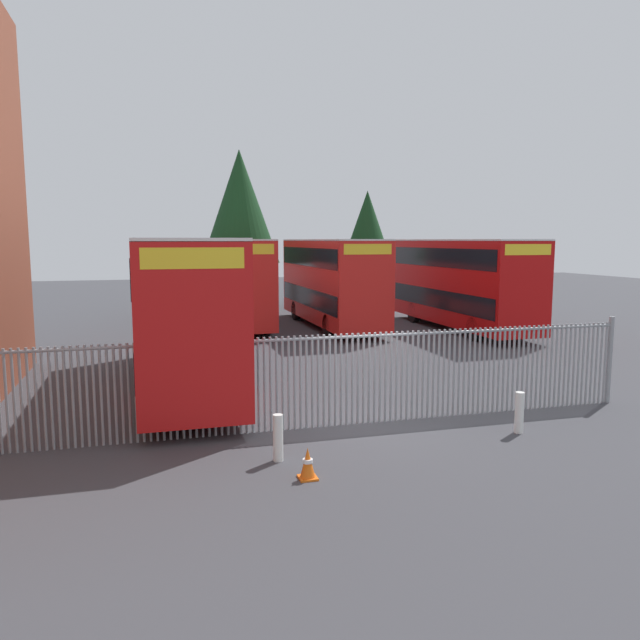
{
  "coord_description": "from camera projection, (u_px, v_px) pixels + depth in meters",
  "views": [
    {
      "loc": [
        -4.9,
        -13.38,
        4.37
      ],
      "look_at": [
        0.0,
        4.0,
        2.0
      ],
      "focal_mm": 34.18,
      "sensor_mm": 36.0,
      "label": 1
    }
  ],
  "objects": [
    {
      "name": "bollard_center_front",
      "position": [
        519.0,
        413.0,
        13.85
      ],
      "size": [
        0.2,
        0.2,
        0.95
      ],
      "primitive_type": "cylinder",
      "color": "silver",
      "rests_on": "ground"
    },
    {
      "name": "bollard_near_left",
      "position": [
        278.0,
        438.0,
        12.08
      ],
      "size": [
        0.2,
        0.2,
        0.95
      ],
      "primitive_type": "cylinder",
      "color": "silver",
      "rests_on": "ground"
    },
    {
      "name": "double_decker_bus_behind_fence_left",
      "position": [
        461.0,
        280.0,
        29.77
      ],
      "size": [
        2.54,
        10.81,
        4.42
      ],
      "color": "#B70C0C",
      "rests_on": "ground"
    },
    {
      "name": "tree_tall_back",
      "position": [
        367.0,
        232.0,
        41.68
      ],
      "size": [
        3.93,
        3.93,
        7.73
      ],
      "color": "#4C3823",
      "rests_on": "ground"
    },
    {
      "name": "palisade_fence",
      "position": [
        344.0,
        376.0,
        14.36
      ],
      "size": [
        15.18,
        0.14,
        2.35
      ],
      "color": "gray",
      "rests_on": "ground"
    },
    {
      "name": "double_decker_bus_near_gate",
      "position": [
        181.0,
        307.0,
        17.93
      ],
      "size": [
        2.54,
        10.81,
        4.42
      ],
      "color": "red",
      "rests_on": "ground"
    },
    {
      "name": "ground_plane",
      "position": [
        290.0,
        360.0,
        22.29
      ],
      "size": [
        100.0,
        100.0,
        0.0
      ],
      "primitive_type": "plane",
      "color": "#3D3D42"
    },
    {
      "name": "double_decker_bus_behind_fence_right",
      "position": [
        331.0,
        279.0,
        30.82
      ],
      "size": [
        2.54,
        10.81,
        4.42
      ],
      "color": "red",
      "rests_on": "ground"
    },
    {
      "name": "traffic_cone_by_gate",
      "position": [
        308.0,
        464.0,
        11.19
      ],
      "size": [
        0.34,
        0.34,
        0.59
      ],
      "color": "orange",
      "rests_on": "ground"
    },
    {
      "name": "tree_short_side",
      "position": [
        240.0,
        207.0,
        39.26
      ],
      "size": [
        5.07,
        5.07,
        10.16
      ],
      "color": "#4C3823",
      "rests_on": "ground"
    },
    {
      "name": "double_decker_bus_far_back",
      "position": [
        233.0,
        279.0,
        31.08
      ],
      "size": [
        2.54,
        10.81,
        4.42
      ],
      "color": "red",
      "rests_on": "ground"
    }
  ]
}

